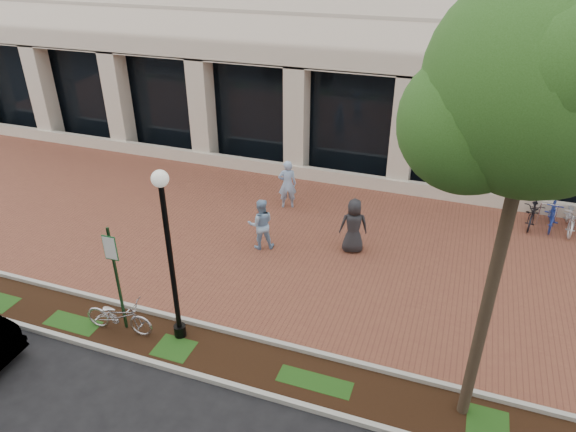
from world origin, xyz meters
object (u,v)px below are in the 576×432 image
(street_tree, at_px, (540,99))
(locked_bicycle, at_px, (119,316))
(lamppost, at_px, (169,250))
(pedestrian_right, at_px, (354,226))
(parking_sign, at_px, (115,268))
(pedestrian_left, at_px, (287,184))
(pedestrian_mid, at_px, (261,224))

(street_tree, height_order, locked_bicycle, street_tree)
(street_tree, relative_size, locked_bicycle, 4.74)
(lamppost, xyz_separation_m, locked_bicycle, (-1.42, -0.32, -1.96))
(locked_bicycle, bearing_deg, pedestrian_right, -43.72)
(parking_sign, xyz_separation_m, locked_bicycle, (-0.04, -0.13, -1.29))
(parking_sign, distance_m, street_tree, 9.06)
(parking_sign, xyz_separation_m, pedestrian_right, (4.32, 5.22, -0.90))
(pedestrian_left, bearing_deg, parking_sign, 54.15)
(street_tree, relative_size, pedestrian_mid, 5.08)
(lamppost, relative_size, locked_bicycle, 2.48)
(parking_sign, xyz_separation_m, pedestrian_left, (1.55, 7.22, -0.88))
(pedestrian_right, bearing_deg, locked_bicycle, 32.92)
(pedestrian_mid, bearing_deg, locked_bicycle, 43.43)
(street_tree, distance_m, pedestrian_mid, 9.29)
(pedestrian_left, relative_size, pedestrian_right, 1.02)
(street_tree, bearing_deg, pedestrian_right, 124.92)
(parking_sign, height_order, pedestrian_left, parking_sign)
(locked_bicycle, height_order, pedestrian_right, pedestrian_right)
(parking_sign, relative_size, pedestrian_right, 1.65)
(pedestrian_mid, bearing_deg, street_tree, 119.16)
(parking_sign, height_order, locked_bicycle, parking_sign)
(lamppost, height_order, locked_bicycle, lamppost)
(locked_bicycle, distance_m, pedestrian_mid, 4.93)
(parking_sign, relative_size, street_tree, 0.34)
(pedestrian_right, bearing_deg, pedestrian_left, -53.57)
(lamppost, bearing_deg, pedestrian_left, 88.62)
(locked_bicycle, bearing_deg, street_tree, -92.14)
(pedestrian_left, xyz_separation_m, pedestrian_mid, (0.14, -2.74, -0.06))
(locked_bicycle, xyz_separation_m, pedestrian_right, (4.37, 5.35, 0.40))
(lamppost, xyz_separation_m, street_tree, (6.45, -0.00, 3.89))
(pedestrian_mid, distance_m, pedestrian_right, 2.74)
(street_tree, bearing_deg, locked_bicycle, -177.66)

